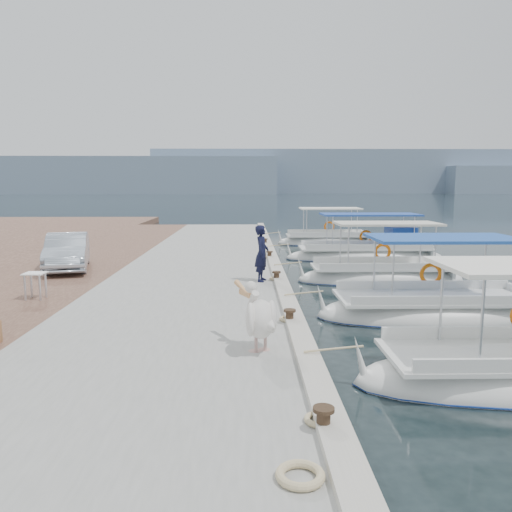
% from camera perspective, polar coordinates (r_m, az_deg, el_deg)
% --- Properties ---
extents(ground, '(400.00, 400.00, 0.00)m').
position_cam_1_polar(ground, '(14.95, 4.03, -5.87)').
color(ground, black).
rests_on(ground, ground).
extents(concrete_quay, '(6.00, 40.00, 0.50)m').
position_cam_1_polar(concrete_quay, '(19.81, -5.94, -1.68)').
color(concrete_quay, gray).
rests_on(concrete_quay, ground).
extents(quay_curb, '(0.44, 40.00, 0.12)m').
position_cam_1_polar(quay_curb, '(19.72, 2.13, -0.78)').
color(quay_curb, '#B0AB9C').
rests_on(quay_curb, concrete_quay).
extents(cobblestone_strip, '(4.00, 40.00, 0.50)m').
position_cam_1_polar(cobblestone_strip, '(20.84, -19.77, -1.64)').
color(cobblestone_strip, brown).
rests_on(cobblestone_strip, ground).
extents(distant_hills, '(330.00, 60.00, 18.00)m').
position_cam_1_polar(distant_hills, '(218.18, 7.16, 9.13)').
color(distant_hills, gray).
rests_on(distant_hills, ground).
extents(fishing_caique_b, '(6.49, 2.50, 2.83)m').
position_cam_1_polar(fishing_caique_b, '(14.64, 19.69, -6.14)').
color(fishing_caique_b, silver).
rests_on(fishing_caique_b, ground).
extents(fishing_caique_c, '(6.30, 2.08, 2.83)m').
position_cam_1_polar(fishing_caique_c, '(19.39, 14.08, -2.47)').
color(fishing_caique_c, silver).
rests_on(fishing_caique_c, ground).
extents(fishing_caique_d, '(7.76, 2.27, 2.83)m').
position_cam_1_polar(fishing_caique_d, '(25.04, 12.55, 0.07)').
color(fishing_caique_d, silver).
rests_on(fishing_caique_d, ground).
extents(fishing_caique_e, '(6.04, 2.24, 2.83)m').
position_cam_1_polar(fishing_caique_e, '(30.87, 8.11, 1.57)').
color(fishing_caique_e, silver).
rests_on(fishing_caique_e, ground).
extents(mooring_bollards, '(0.28, 20.28, 0.33)m').
position_cam_1_polar(mooring_bollards, '(16.24, 2.36, -2.23)').
color(mooring_bollards, black).
rests_on(mooring_bollards, concrete_quay).
extents(pelican, '(0.97, 1.61, 1.27)m').
position_cam_1_polar(pelican, '(9.44, 0.44, -6.97)').
color(pelican, tan).
rests_on(pelican, concrete_quay).
extents(fisherman, '(0.57, 0.74, 1.83)m').
position_cam_1_polar(fisherman, '(16.14, 0.67, 0.31)').
color(fisherman, black).
rests_on(fisherman, concrete_quay).
extents(parked_car, '(2.42, 4.28, 1.34)m').
position_cam_1_polar(parked_car, '(19.72, -20.76, 0.48)').
color(parked_car, silver).
rests_on(parked_car, cobblestone_strip).
extents(folding_table, '(0.55, 0.55, 0.73)m').
position_cam_1_polar(folding_table, '(14.95, -23.94, -2.55)').
color(folding_table, silver).
rests_on(folding_table, cobblestone_strip).
extents(rope_coil, '(0.54, 0.54, 0.10)m').
position_cam_1_polar(rope_coil, '(5.82, 5.07, -23.67)').
color(rope_coil, '#C6B284').
rests_on(rope_coil, concrete_quay).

